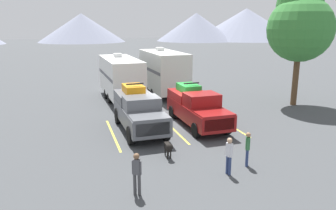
{
  "coord_description": "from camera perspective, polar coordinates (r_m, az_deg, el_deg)",
  "views": [
    {
      "loc": [
        -5.72,
        -18.51,
        6.04
      ],
      "look_at": [
        0.0,
        0.02,
        1.2
      ],
      "focal_mm": 35.21,
      "sensor_mm": 36.0,
      "label": 1
    }
  ],
  "objects": [
    {
      "name": "ground_plane",
      "position": [
        20.3,
        0.01,
        -3.3
      ],
      "size": [
        240.0,
        240.0,
        0.0
      ],
      "primitive_type": "plane",
      "color": "#3F4244"
    },
    {
      "name": "pickup_truck_a",
      "position": [
        18.93,
        -5.11,
        -0.83
      ],
      "size": [
        2.24,
        5.7,
        2.61
      ],
      "color": "#595B60",
      "rests_on": "ground"
    },
    {
      "name": "pickup_truck_b",
      "position": [
        19.99,
        4.95,
        -0.26
      ],
      "size": [
        2.21,
        5.81,
        2.45
      ],
      "color": "maroon",
      "rests_on": "ground"
    },
    {
      "name": "lot_stripe_a",
      "position": [
        18.67,
        -9.51,
        -5.05
      ],
      "size": [
        0.12,
        5.5,
        0.01
      ],
      "primitive_type": "cube",
      "color": "gold",
      "rests_on": "ground"
    },
    {
      "name": "lot_stripe_b",
      "position": [
        19.4,
        0.87,
        -4.11
      ],
      "size": [
        0.12,
        5.5,
        0.01
      ],
      "primitive_type": "cube",
      "color": "gold",
      "rests_on": "ground"
    },
    {
      "name": "lot_stripe_c",
      "position": [
        20.72,
        10.2,
        -3.15
      ],
      "size": [
        0.12,
        5.5,
        0.01
      ],
      "primitive_type": "cube",
      "color": "gold",
      "rests_on": "ground"
    },
    {
      "name": "camper_trailer_a",
      "position": [
        26.58,
        -8.19,
        4.95
      ],
      "size": [
        2.64,
        8.32,
        3.64
      ],
      "color": "white",
      "rests_on": "ground"
    },
    {
      "name": "camper_trailer_b",
      "position": [
        28.13,
        -0.81,
        5.96
      ],
      "size": [
        2.77,
        7.82,
        4.0
      ],
      "color": "silver",
      "rests_on": "ground"
    },
    {
      "name": "person_a",
      "position": [
        13.68,
        10.53,
        -8.26
      ],
      "size": [
        0.22,
        0.34,
        1.58
      ],
      "color": "navy",
      "rests_on": "ground"
    },
    {
      "name": "person_b",
      "position": [
        14.63,
        13.62,
        -7.05
      ],
      "size": [
        0.26,
        0.31,
        1.53
      ],
      "color": "navy",
      "rests_on": "ground"
    },
    {
      "name": "person_c",
      "position": [
        11.97,
        -5.43,
        -11.35
      ],
      "size": [
        0.33,
        0.27,
        1.6
      ],
      "color": "#3F3F42",
      "rests_on": "ground"
    },
    {
      "name": "dog",
      "position": [
        15.15,
        0.11,
        -7.33
      ],
      "size": [
        0.3,
        0.91,
        0.77
      ],
      "color": "black",
      "rests_on": "ground"
    },
    {
      "name": "tree_a",
      "position": [
        26.2,
        21.89,
        12.98
      ],
      "size": [
        4.71,
        4.71,
        8.91
      ],
      "color": "brown",
      "rests_on": "ground"
    },
    {
      "name": "mountain_ridge",
      "position": [
        111.17,
        -11.93,
        13.15
      ],
      "size": [
        142.91,
        41.32,
        11.2
      ],
      "color": "gray",
      "rests_on": "ground"
    }
  ]
}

